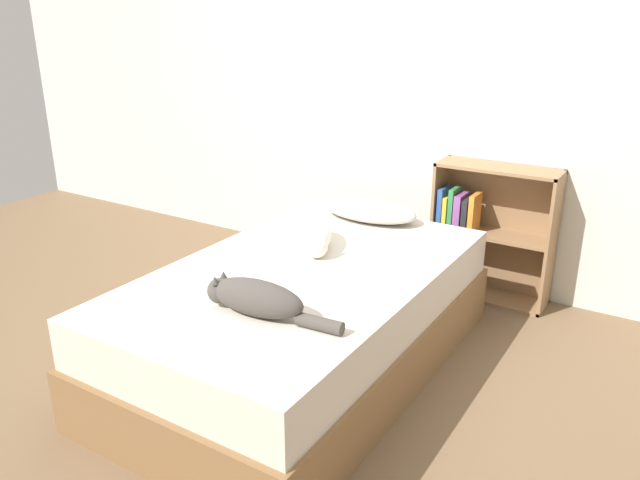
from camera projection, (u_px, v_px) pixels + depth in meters
name	position (u px, v px, depth m)	size (l,w,h in m)	color
ground_plane	(304.00, 365.00, 3.26)	(8.00, 8.00, 0.00)	brown
wall_back	(430.00, 91.00, 4.01)	(8.00, 0.06, 2.50)	silver
bed	(304.00, 319.00, 3.16)	(1.23, 2.08, 0.55)	brown
pillow	(369.00, 210.00, 3.77)	(0.60, 0.32, 0.11)	beige
cat_light	(317.00, 236.00, 3.31)	(0.37, 0.52, 0.14)	white
cat_dark	(255.00, 298.00, 2.58)	(0.64, 0.19, 0.15)	#47423D
bookshelf	(488.00, 228.00, 3.92)	(0.74, 0.26, 0.86)	#8E6B47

